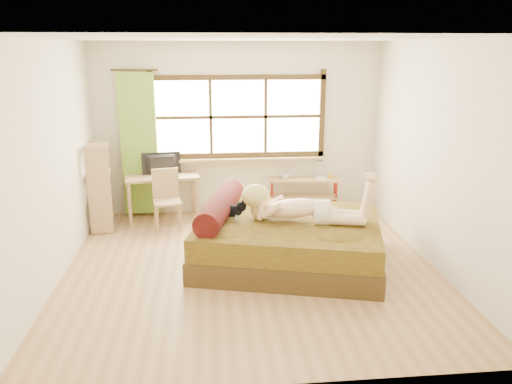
{
  "coord_description": "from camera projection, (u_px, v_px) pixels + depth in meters",
  "views": [
    {
      "loc": [
        -0.49,
        -5.63,
        2.61
      ],
      "look_at": [
        0.08,
        0.2,
        0.9
      ],
      "focal_mm": 35.0,
      "sensor_mm": 36.0,
      "label": 1
    }
  ],
  "objects": [
    {
      "name": "floor",
      "position": [
        251.0,
        267.0,
        6.16
      ],
      "size": [
        4.5,
        4.5,
        0.0
      ],
      "primitive_type": "plane",
      "color": "#9E754C",
      "rests_on": "ground"
    },
    {
      "name": "ceiling",
      "position": [
        250.0,
        38.0,
        5.4
      ],
      "size": [
        4.5,
        4.5,
        0.0
      ],
      "primitive_type": "plane",
      "rotation": [
        3.14,
        0.0,
        0.0
      ],
      "color": "white",
      "rests_on": "wall_back"
    },
    {
      "name": "wall_back",
      "position": [
        238.0,
        129.0,
        7.93
      ],
      "size": [
        4.5,
        0.0,
        4.5
      ],
      "primitive_type": "plane",
      "rotation": [
        1.57,
        0.0,
        0.0
      ],
      "color": "silver",
      "rests_on": "floor"
    },
    {
      "name": "wall_front",
      "position": [
        278.0,
        227.0,
        3.63
      ],
      "size": [
        4.5,
        0.0,
        4.5
      ],
      "primitive_type": "plane",
      "rotation": [
        -1.57,
        0.0,
        0.0
      ],
      "color": "silver",
      "rests_on": "floor"
    },
    {
      "name": "wall_left",
      "position": [
        50.0,
        164.0,
        5.57
      ],
      "size": [
        0.0,
        4.5,
        4.5
      ],
      "primitive_type": "plane",
      "rotation": [
        1.57,
        0.0,
        1.57
      ],
      "color": "silver",
      "rests_on": "floor"
    },
    {
      "name": "wall_right",
      "position": [
        437.0,
        156.0,
        5.99
      ],
      "size": [
        0.0,
        4.5,
        4.5
      ],
      "primitive_type": "plane",
      "rotation": [
        1.57,
        0.0,
        -1.57
      ],
      "color": "silver",
      "rests_on": "floor"
    },
    {
      "name": "window",
      "position": [
        238.0,
        120.0,
        7.85
      ],
      "size": [
        2.8,
        0.16,
        1.46
      ],
      "color": "#FFEDBF",
      "rests_on": "wall_back"
    },
    {
      "name": "curtain",
      "position": [
        139.0,
        145.0,
        7.72
      ],
      "size": [
        0.55,
        0.1,
        2.2
      ],
      "primitive_type": "cube",
      "color": "olive",
      "rests_on": "wall_back"
    },
    {
      "name": "bed",
      "position": [
        284.0,
        239.0,
        6.24
      ],
      "size": [
        2.59,
        2.27,
        0.84
      ],
      "rotation": [
        0.0,
        0.0,
        -0.25
      ],
      "color": "#352510",
      "rests_on": "floor"
    },
    {
      "name": "woman",
      "position": [
        303.0,
        195.0,
        6.03
      ],
      "size": [
        1.62,
        0.82,
        0.67
      ],
      "primitive_type": null,
      "rotation": [
        0.0,
        0.0,
        -0.25
      ],
      "color": "beige",
      "rests_on": "bed"
    },
    {
      "name": "kitten",
      "position": [
        230.0,
        209.0,
        6.15
      ],
      "size": [
        0.36,
        0.21,
        0.27
      ],
      "primitive_type": null,
      "rotation": [
        0.0,
        0.0,
        -0.25
      ],
      "color": "black",
      "rests_on": "bed"
    },
    {
      "name": "desk",
      "position": [
        162.0,
        181.0,
        7.73
      ],
      "size": [
        1.19,
        0.69,
        0.7
      ],
      "rotation": [
        0.0,
        0.0,
        0.16
      ],
      "color": "tan",
      "rests_on": "floor"
    },
    {
      "name": "monitor",
      "position": [
        162.0,
        164.0,
        7.71
      ],
      "size": [
        0.6,
        0.17,
        0.34
      ],
      "primitive_type": "imported",
      "rotation": [
        0.0,
        0.0,
        3.3
      ],
      "color": "black",
      "rests_on": "desk"
    },
    {
      "name": "chair",
      "position": [
        166.0,
        195.0,
        7.42
      ],
      "size": [
        0.45,
        0.45,
        0.88
      ],
      "rotation": [
        0.0,
        0.0,
        0.16
      ],
      "color": "tan",
      "rests_on": "floor"
    },
    {
      "name": "pipe_shelf",
      "position": [
        304.0,
        187.0,
        8.11
      ],
      "size": [
        1.16,
        0.43,
        0.64
      ],
      "rotation": [
        0.0,
        0.0,
        -0.13
      ],
      "color": "tan",
      "rests_on": "floor"
    },
    {
      "name": "cup",
      "position": [
        286.0,
        176.0,
        8.03
      ],
      "size": [
        0.13,
        0.13,
        0.09
      ],
      "primitive_type": "imported",
      "rotation": [
        0.0,
        0.0,
        -0.13
      ],
      "color": "gray",
      "rests_on": "pipe_shelf"
    },
    {
      "name": "book",
      "position": [
        316.0,
        178.0,
        8.09
      ],
      "size": [
        0.19,
        0.24,
        0.02
      ],
      "primitive_type": "imported",
      "rotation": [
        0.0,
        0.0,
        -0.13
      ],
      "color": "gray",
      "rests_on": "pipe_shelf"
    },
    {
      "name": "bookshelf",
      "position": [
        100.0,
        186.0,
        7.3
      ],
      "size": [
        0.39,
        0.59,
        1.27
      ],
      "rotation": [
        0.0,
        0.0,
        0.15
      ],
      "color": "tan",
      "rests_on": "floor"
    }
  ]
}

